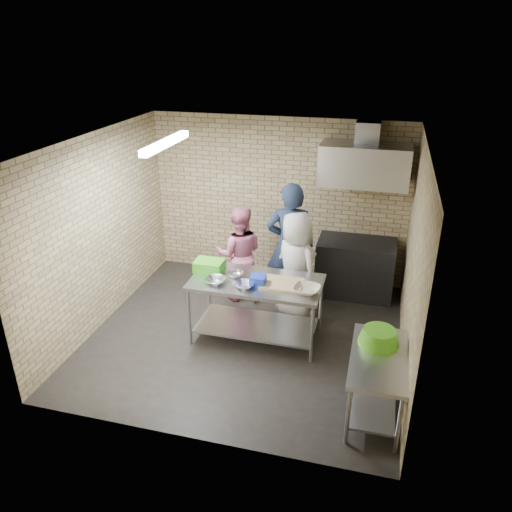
{
  "coord_description": "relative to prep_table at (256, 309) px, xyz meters",
  "views": [
    {
      "loc": [
        1.65,
        -5.68,
        3.94
      ],
      "look_at": [
        0.1,
        0.2,
        1.15
      ],
      "focal_mm": 35.12,
      "sensor_mm": 36.0,
      "label": 1
    }
  ],
  "objects": [
    {
      "name": "fluorescent_fixture",
      "position": [
        -1.15,
        -0.02,
        2.2
      ],
      "size": [
        0.1,
        1.25,
        0.08
      ],
      "primitive_type": "cube",
      "color": "white",
      "rests_on": "ceiling"
    },
    {
      "name": "left_wall",
      "position": [
        -2.25,
        -0.02,
        0.91
      ],
      "size": [
        0.06,
        4.0,
        2.7
      ],
      "primitive_type": "cube",
      "color": "tan",
      "rests_on": "ground"
    },
    {
      "name": "front_wall",
      "position": [
        -0.15,
        -2.02,
        0.91
      ],
      "size": [
        4.2,
        0.06,
        2.7
      ],
      "primitive_type": "cube",
      "color": "tan",
      "rests_on": "ground"
    },
    {
      "name": "back_wall",
      "position": [
        -0.15,
        1.98,
        0.91
      ],
      "size": [
        4.2,
        0.06,
        2.7
      ],
      "primitive_type": "cube",
      "color": "tan",
      "rests_on": "ground"
    },
    {
      "name": "bottle_red",
      "position": [
        1.25,
        1.87,
        1.59
      ],
      "size": [
        0.07,
        0.07,
        0.18
      ],
      "primitive_type": "cylinder",
      "color": "#B22619",
      "rests_on": "wall_shelf"
    },
    {
      "name": "blue_tub",
      "position": [
        0.05,
        -0.1,
        0.5
      ],
      "size": [
        0.19,
        0.19,
        0.13
      ],
      "primitive_type": "cube",
      "color": "#1A37C8",
      "rests_on": "prep_table"
    },
    {
      "name": "prep_table",
      "position": [
        0.0,
        0.0,
        0.0
      ],
      "size": [
        1.75,
        0.88,
        0.88
      ],
      "primitive_type": "cube",
      "color": "#B0B3B7",
      "rests_on": "floor"
    },
    {
      "name": "woman_white",
      "position": [
        0.4,
        0.7,
        0.37
      ],
      "size": [
        0.94,
        0.9,
        1.63
      ],
      "primitive_type": "imported",
      "rotation": [
        0.0,
        0.0,
        2.46
      ],
      "color": "silver",
      "rests_on": "floor"
    },
    {
      "name": "ceramic_bowl",
      "position": [
        0.7,
        -0.15,
        0.48
      ],
      "size": [
        0.38,
        0.38,
        0.08
      ],
      "primitive_type": "imported",
      "rotation": [
        0.0,
        0.0,
        -0.15
      ],
      "color": "#BFAE99",
      "rests_on": "prep_table"
    },
    {
      "name": "range_hood",
      "position": [
        1.2,
        1.68,
        1.66
      ],
      "size": [
        1.3,
        0.6,
        0.6
      ],
      "primitive_type": "cube",
      "color": "silver",
      "rests_on": "back_wall"
    },
    {
      "name": "man_navy",
      "position": [
        0.25,
        1.01,
        0.54
      ],
      "size": [
        0.77,
        0.55,
        1.95
      ],
      "primitive_type": "imported",
      "rotation": [
        0.0,
        0.0,
        3.27
      ],
      "color": "#141A32",
      "rests_on": "floor"
    },
    {
      "name": "green_crate",
      "position": [
        -0.7,
        0.12,
        0.52
      ],
      "size": [
        0.39,
        0.29,
        0.16
      ],
      "primitive_type": "cube",
      "color": "green",
      "rests_on": "prep_table"
    },
    {
      "name": "bottle_green",
      "position": [
        1.65,
        1.87,
        1.58
      ],
      "size": [
        0.06,
        0.06,
        0.15
      ],
      "primitive_type": "cylinder",
      "color": "green",
      "rests_on": "wall_shelf"
    },
    {
      "name": "right_wall",
      "position": [
        1.95,
        -0.02,
        0.91
      ],
      "size": [
        0.06,
        4.0,
        2.7
      ],
      "primitive_type": "cube",
      "color": "tan",
      "rests_on": "ground"
    },
    {
      "name": "woman_pink",
      "position": [
        -0.53,
        1.02,
        0.32
      ],
      "size": [
        0.86,
        0.74,
        1.52
      ],
      "primitive_type": "imported",
      "rotation": [
        0.0,
        0.0,
        3.4
      ],
      "color": "#CC6C8B",
      "rests_on": "floor"
    },
    {
      "name": "mixing_bowl_c",
      "position": [
        -0.1,
        -0.22,
        0.47
      ],
      "size": [
        0.29,
        0.29,
        0.06
      ],
      "primitive_type": "imported",
      "rotation": [
        0.0,
        0.0,
        -0.15
      ],
      "color": "silver",
      "rests_on": "prep_table"
    },
    {
      "name": "mixing_bowl_b",
      "position": [
        -0.3,
        0.05,
        0.47
      ],
      "size": [
        0.24,
        0.24,
        0.07
      ],
      "primitive_type": "imported",
      "rotation": [
        0.0,
        0.0,
        -0.15
      ],
      "color": "silver",
      "rests_on": "prep_table"
    },
    {
      "name": "side_counter",
      "position": [
        1.65,
        -1.12,
        -0.06
      ],
      "size": [
        0.6,
        1.2,
        0.75
      ],
      "primitive_type": "cube",
      "color": "silver",
      "rests_on": "floor"
    },
    {
      "name": "wall_shelf",
      "position": [
        1.5,
        1.87,
        1.48
      ],
      "size": [
        0.8,
        0.2,
        0.04
      ],
      "primitive_type": "cube",
      "color": "#3F2B19",
      "rests_on": "back_wall"
    },
    {
      "name": "stove",
      "position": [
        1.2,
        1.63,
        0.01
      ],
      "size": [
        1.2,
        0.7,
        0.9
      ],
      "primitive_type": "cube",
      "color": "black",
      "rests_on": "floor"
    },
    {
      "name": "hood_duct",
      "position": [
        1.2,
        1.83,
        2.11
      ],
      "size": [
        0.35,
        0.3,
        0.3
      ],
      "primitive_type": "cube",
      "color": "#A5A8AD",
      "rests_on": "back_wall"
    },
    {
      "name": "mixing_bowl_a",
      "position": [
        -0.5,
        -0.2,
        0.47
      ],
      "size": [
        0.31,
        0.31,
        0.07
      ],
      "primitive_type": "imported",
      "rotation": [
        0.0,
        0.0,
        -0.15
      ],
      "color": "#B5B8BC",
      "rests_on": "prep_table"
    },
    {
      "name": "floor",
      "position": [
        -0.15,
        -0.02,
        -0.44
      ],
      "size": [
        4.2,
        4.2,
        0.0
      ],
      "primitive_type": "plane",
      "color": "black",
      "rests_on": "ground"
    },
    {
      "name": "cutting_board",
      "position": [
        0.35,
        -0.02,
        0.45
      ],
      "size": [
        0.53,
        0.41,
        0.03
      ],
      "primitive_type": "cube",
      "color": "#DAB97D",
      "rests_on": "prep_table"
    },
    {
      "name": "green_basin",
      "position": [
        1.63,
        -0.87,
        0.4
      ],
      "size": [
        0.46,
        0.46,
        0.17
      ],
      "primitive_type": null,
      "color": "#59C626",
      "rests_on": "side_counter"
    },
    {
      "name": "ceiling",
      "position": [
        -0.15,
        -0.02,
        2.26
      ],
      "size": [
        4.2,
        4.2,
        0.0
      ],
      "primitive_type": "plane",
      "rotation": [
        3.14,
        0.0,
        0.0
      ],
      "color": "black",
      "rests_on": "ground"
    }
  ]
}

